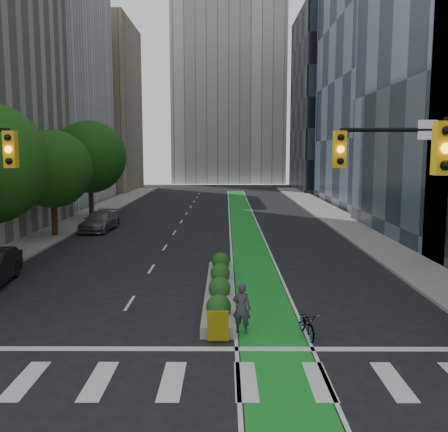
{
  "coord_description": "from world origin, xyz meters",
  "views": [
    {
      "loc": [
        1.45,
        -13.85,
        6.19
      ],
      "look_at": [
        1.37,
        10.79,
        3.0
      ],
      "focal_mm": 40.0,
      "sensor_mm": 36.0,
      "label": 1
    }
  ],
  "objects_px": {
    "median_planter": "(220,288)",
    "parked_car_left_far": "(100,221)",
    "cyclist": "(242,308)",
    "bicycle": "(307,324)"
  },
  "relations": [
    {
      "from": "cyclist",
      "to": "parked_car_left_far",
      "type": "bearing_deg",
      "value": -48.58
    },
    {
      "from": "median_planter",
      "to": "parked_car_left_far",
      "type": "distance_m",
      "value": 20.36
    },
    {
      "from": "cyclist",
      "to": "parked_car_left_far",
      "type": "distance_m",
      "value": 24.66
    },
    {
      "from": "median_planter",
      "to": "cyclist",
      "type": "relative_size",
      "value": 5.82
    },
    {
      "from": "bicycle",
      "to": "parked_car_left_far",
      "type": "xyz_separation_m",
      "value": [
        -12.66,
        22.63,
        0.31
      ]
    },
    {
      "from": "parked_car_left_far",
      "to": "cyclist",
      "type": "bearing_deg",
      "value": -60.92
    },
    {
      "from": "bicycle",
      "to": "cyclist",
      "type": "xyz_separation_m",
      "value": [
        -2.2,
        0.3,
        0.44
      ]
    },
    {
      "from": "median_planter",
      "to": "parked_car_left_far",
      "type": "height_order",
      "value": "parked_car_left_far"
    },
    {
      "from": "parked_car_left_far",
      "to": "median_planter",
      "type": "bearing_deg",
      "value": -57.69
    },
    {
      "from": "bicycle",
      "to": "cyclist",
      "type": "distance_m",
      "value": 2.26
    }
  ]
}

